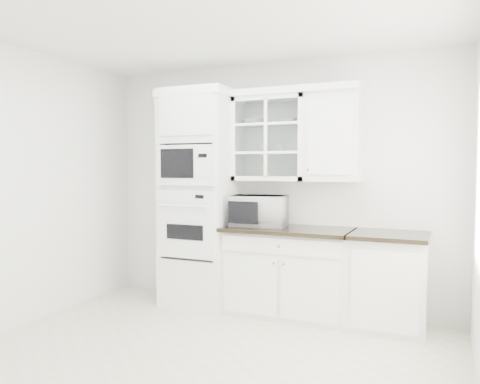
% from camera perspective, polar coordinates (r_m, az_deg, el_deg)
% --- Properties ---
extents(ground, '(4.00, 3.50, 0.01)m').
position_cam_1_polar(ground, '(3.95, -5.17, -19.95)').
color(ground, beige).
rests_on(ground, ground).
extents(room_shell, '(4.00, 3.50, 2.70)m').
position_cam_1_polar(room_shell, '(4.02, -2.30, 6.37)').
color(room_shell, white).
rests_on(room_shell, ground).
extents(oven_column, '(0.76, 0.68, 2.40)m').
position_cam_1_polar(oven_column, '(5.25, -4.87, -0.74)').
color(oven_column, white).
rests_on(oven_column, ground).
extents(base_cabinet_run, '(1.32, 0.67, 0.92)m').
position_cam_1_polar(base_cabinet_run, '(4.97, 5.95, -9.55)').
color(base_cabinet_run, white).
rests_on(base_cabinet_run, ground).
extents(extra_base_cabinet, '(0.72, 0.67, 0.92)m').
position_cam_1_polar(extra_base_cabinet, '(4.77, 17.64, -10.22)').
color(extra_base_cabinet, white).
rests_on(extra_base_cabinet, ground).
extents(upper_cabinet_glass, '(0.80, 0.33, 0.90)m').
position_cam_1_polar(upper_cabinet_glass, '(5.07, 3.82, 6.48)').
color(upper_cabinet_glass, white).
rests_on(upper_cabinet_glass, room_shell).
extents(upper_cabinet_solid, '(0.55, 0.33, 0.90)m').
position_cam_1_polar(upper_cabinet_solid, '(4.88, 11.33, 6.56)').
color(upper_cabinet_solid, white).
rests_on(upper_cabinet_solid, room_shell).
extents(crown_molding, '(2.14, 0.38, 0.07)m').
position_cam_1_polar(crown_molding, '(5.14, 2.62, 11.88)').
color(crown_molding, white).
rests_on(crown_molding, room_shell).
extents(countertop_microwave, '(0.62, 0.54, 0.33)m').
position_cam_1_polar(countertop_microwave, '(4.97, 2.37, -2.29)').
color(countertop_microwave, white).
rests_on(countertop_microwave, base_cabinet_run).
extents(bowl_a, '(0.28, 0.28, 0.06)m').
position_cam_1_polar(bowl_a, '(5.14, 1.82, 8.56)').
color(bowl_a, white).
rests_on(bowl_a, upper_cabinet_glass).
extents(bowl_b, '(0.20, 0.20, 0.05)m').
position_cam_1_polar(bowl_b, '(5.03, 5.95, 8.64)').
color(bowl_b, white).
rests_on(bowl_b, upper_cabinet_glass).
extents(cup_a, '(0.12, 0.12, 0.08)m').
position_cam_1_polar(cup_a, '(5.12, 2.81, 5.35)').
color(cup_a, white).
rests_on(cup_a, upper_cabinet_glass).
extents(cup_b, '(0.10, 0.10, 0.08)m').
position_cam_1_polar(cup_b, '(5.04, 4.85, 5.37)').
color(cup_b, white).
rests_on(cup_b, upper_cabinet_glass).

